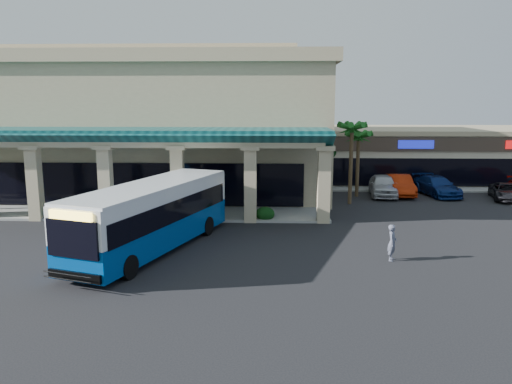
{
  "coord_description": "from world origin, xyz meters",
  "views": [
    {
      "loc": [
        2.92,
        -25.01,
        7.36
      ],
      "look_at": [
        1.91,
        3.47,
        2.2
      ],
      "focal_mm": 35.0,
      "sensor_mm": 36.0,
      "label": 1
    }
  ],
  "objects_px": {
    "car_white": "(399,185)",
    "car_gray": "(507,192)",
    "car_silver": "(383,185)",
    "car_red": "(437,186)",
    "transit_bus": "(153,217)",
    "pedestrian": "(392,243)"
  },
  "relations": [
    {
      "from": "car_silver",
      "to": "transit_bus",
      "type": "bearing_deg",
      "value": -127.68
    },
    {
      "from": "pedestrian",
      "to": "car_silver",
      "type": "height_order",
      "value": "pedestrian"
    },
    {
      "from": "car_red",
      "to": "transit_bus",
      "type": "bearing_deg",
      "value": -151.62
    },
    {
      "from": "pedestrian",
      "to": "car_gray",
      "type": "height_order",
      "value": "pedestrian"
    },
    {
      "from": "car_gray",
      "to": "transit_bus",
      "type": "bearing_deg",
      "value": -135.18
    },
    {
      "from": "car_white",
      "to": "car_silver",
      "type": "bearing_deg",
      "value": -163.67
    },
    {
      "from": "transit_bus",
      "to": "car_white",
      "type": "relative_size",
      "value": 2.44
    },
    {
      "from": "car_red",
      "to": "car_gray",
      "type": "bearing_deg",
      "value": -30.44
    },
    {
      "from": "car_red",
      "to": "car_gray",
      "type": "distance_m",
      "value": 5.04
    },
    {
      "from": "car_silver",
      "to": "car_gray",
      "type": "bearing_deg",
      "value": -1.99
    },
    {
      "from": "car_silver",
      "to": "car_gray",
      "type": "distance_m",
      "value": 9.19
    },
    {
      "from": "car_white",
      "to": "car_gray",
      "type": "distance_m",
      "value": 7.91
    },
    {
      "from": "pedestrian",
      "to": "car_gray",
      "type": "bearing_deg",
      "value": -18.62
    },
    {
      "from": "pedestrian",
      "to": "car_white",
      "type": "distance_m",
      "value": 17.44
    },
    {
      "from": "car_white",
      "to": "car_gray",
      "type": "height_order",
      "value": "car_white"
    },
    {
      "from": "transit_bus",
      "to": "car_white",
      "type": "height_order",
      "value": "transit_bus"
    },
    {
      "from": "car_gray",
      "to": "car_silver",
      "type": "bearing_deg",
      "value": -173.77
    },
    {
      "from": "transit_bus",
      "to": "pedestrian",
      "type": "distance_m",
      "value": 11.69
    },
    {
      "from": "transit_bus",
      "to": "pedestrian",
      "type": "height_order",
      "value": "transit_bus"
    },
    {
      "from": "car_red",
      "to": "car_gray",
      "type": "height_order",
      "value": "car_red"
    },
    {
      "from": "car_silver",
      "to": "car_red",
      "type": "bearing_deg",
      "value": 11.02
    },
    {
      "from": "car_silver",
      "to": "car_white",
      "type": "bearing_deg",
      "value": 21.13
    }
  ]
}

